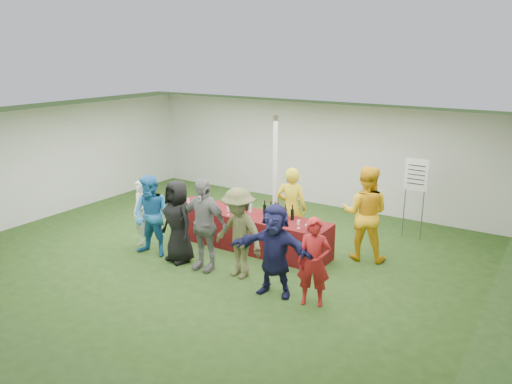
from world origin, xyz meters
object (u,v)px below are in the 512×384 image
Objects in this scene: dump_bucket at (313,227)px; staff_back at (365,213)px; wine_list_sign at (416,181)px; customer_4 at (239,233)px; customer_0 at (142,214)px; staff_pourer at (291,208)px; customer_3 at (203,224)px; serving_table at (248,231)px; customer_1 at (152,216)px; customer_5 at (275,250)px; customer_6 at (314,262)px; customer_2 at (178,221)px.

staff_back is at bearing 56.59° from dump_bucket.
wine_list_sign is 1.06× the size of customer_4.
customer_0 is at bearing -142.44° from wine_list_sign.
customer_3 is (-0.89, -1.81, 0.02)m from staff_pourer.
serving_table is 1.03m from staff_pourer.
staff_back is (-0.50, -1.66, -0.37)m from wine_list_sign.
serving_table is 1.43m from customer_3.
customer_1 is at bearing -135.91° from serving_table.
customer_5 is (-0.73, -2.26, -0.14)m from staff_back.
staff_back is 2.38m from customer_5.
staff_back reaches higher than customer_3.
customer_0 is at bearing 156.26° from customer_6.
dump_bucket is 0.14× the size of staff_pourer.
staff_back reaches higher than dump_bucket.
customer_3 is (-2.88, -3.74, -0.42)m from wine_list_sign.
customer_5 is (-0.09, -1.29, -0.03)m from dump_bucket.
customer_1 reaches higher than dump_bucket.
dump_bucket is at bearing 12.49° from customer_1.
serving_table is 3.78m from wine_list_sign.
customer_1 is at bearing 158.78° from customer_6.
wine_list_sign is at bearing -150.60° from staff_pourer.
staff_pourer is 2.85m from customer_1.
serving_table is 2.00× the size of wine_list_sign.
customer_3 reaches higher than serving_table.
wine_list_sign is at bearing 61.64° from customer_2.
customer_4 is 1.05× the size of customer_5.
dump_bucket is 1.29m from customer_5.
customer_2 is at bearing 157.36° from customer_6.
staff_back reaches higher than serving_table.
customer_5 is at bearing 10.21° from customer_2.
staff_pourer is at bearing -135.94° from wine_list_sign.
wine_list_sign is at bearing 69.92° from customer_4.
customer_1 is at bearing -4.72° from customer_0.
customer_5 is at bearing -107.42° from wine_list_sign.
customer_0 is at bearing 173.47° from customer_3.
dump_bucket is 0.17× the size of customer_0.
customer_2 reaches higher than serving_table.
customer_0 is at bearing -171.89° from customer_4.
customer_2 is at bearing -3.20° from customer_1.
staff_pourer is 1.52m from staff_back.
serving_table is 2.24× the size of customer_5.
wine_list_sign reaches higher than customer_1.
customer_1 reaches higher than customer_2.
dump_bucket is at bearing 43.44° from staff_back.
staff_pourer is 1.19× the size of customer_0.
dump_bucket is at bearing 39.64° from customer_2.
customer_3 is at bearing 165.69° from customer_5.
staff_back is at bearing -106.82° from wine_list_sign.
staff_pourer is 0.98× the size of customer_3.
staff_pourer reaches higher than customer_4.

